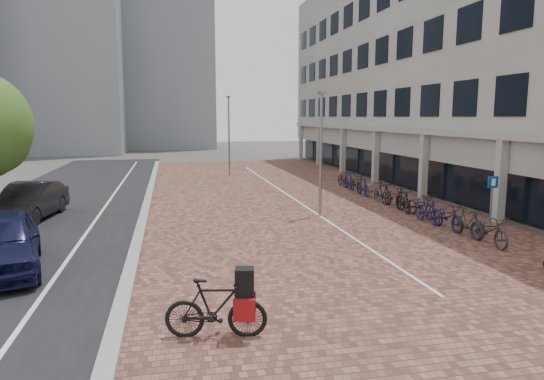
% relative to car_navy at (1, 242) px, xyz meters
% --- Properties ---
extents(ground, '(140.00, 140.00, 0.00)m').
position_rel_car_navy_xyz_m(ground, '(8.52, -1.27, -0.82)').
color(ground, '#474442').
rests_on(ground, ground).
extents(plaza_brick, '(14.50, 42.00, 0.04)m').
position_rel_car_navy_xyz_m(plaza_brick, '(10.52, 10.73, -0.81)').
color(plaza_brick, brown).
rests_on(plaza_brick, ground).
extents(street_asphalt, '(8.00, 50.00, 0.03)m').
position_rel_car_navy_xyz_m(street_asphalt, '(-0.48, 10.73, -0.82)').
color(street_asphalt, black).
rests_on(street_asphalt, ground).
extents(curb, '(0.35, 42.00, 0.14)m').
position_rel_car_navy_xyz_m(curb, '(3.42, 10.73, -0.75)').
color(curb, gray).
rests_on(curb, ground).
extents(lane_line, '(0.12, 44.00, 0.00)m').
position_rel_car_navy_xyz_m(lane_line, '(1.52, 10.73, -0.80)').
color(lane_line, white).
rests_on(lane_line, street_asphalt).
extents(parking_line, '(0.10, 30.00, 0.00)m').
position_rel_car_navy_xyz_m(parking_line, '(10.72, 10.73, -0.79)').
color(parking_line, white).
rests_on(parking_line, plaza_brick).
extents(office_building, '(8.40, 40.00, 15.00)m').
position_rel_car_navy_xyz_m(office_building, '(21.49, 14.73, 7.62)').
color(office_building, '#A9A9A3').
rests_on(office_building, ground).
extents(bg_towers, '(33.00, 23.00, 32.00)m').
position_rel_car_navy_xyz_m(bg_towers, '(-5.82, 47.67, 13.14)').
color(bg_towers, gray).
rests_on(bg_towers, ground).
extents(car_navy, '(3.02, 5.16, 1.65)m').
position_rel_car_navy_xyz_m(car_navy, '(0.00, 0.00, 0.00)').
color(car_navy, black).
rests_on(car_navy, ground).
extents(car_dark, '(2.27, 4.80, 1.52)m').
position_rel_car_navy_xyz_m(car_dark, '(-1.12, 7.24, -0.06)').
color(car_dark, black).
rests_on(car_dark, ground).
extents(hero_bike, '(2.03, 0.92, 1.38)m').
position_rel_car_navy_xyz_m(hero_bike, '(5.34, -5.24, -0.21)').
color(hero_bike, black).
rests_on(hero_bike, ground).
extents(parking_sign, '(0.43, 0.10, 2.06)m').
position_rel_car_navy_xyz_m(parking_sign, '(16.02, 1.42, 0.52)').
color(parking_sign, slate).
rests_on(parking_sign, ground).
extents(lamp_near, '(0.12, 0.12, 5.17)m').
position_rel_car_navy_xyz_m(lamp_near, '(10.74, 5.39, 1.76)').
color(lamp_near, slate).
rests_on(lamp_near, ground).
extents(lamp_far, '(0.12, 0.12, 5.56)m').
position_rel_car_navy_xyz_m(lamp_far, '(8.68, 20.29, 1.96)').
color(lamp_far, slate).
rests_on(lamp_far, ground).
extents(bike_row, '(1.05, 15.79, 1.05)m').
position_rel_car_navy_xyz_m(bike_row, '(14.68, 6.63, -0.30)').
color(bike_row, '#222127').
rests_on(bike_row, ground).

